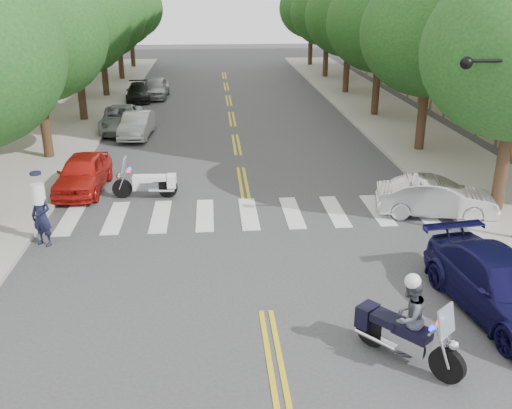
{
  "coord_description": "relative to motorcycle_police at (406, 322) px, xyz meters",
  "views": [
    {
      "loc": [
        -1.2,
        -12.2,
        7.54
      ],
      "look_at": [
        0.07,
        4.02,
        1.3
      ],
      "focal_mm": 40.0,
      "sensor_mm": 36.0,
      "label": 1
    }
  ],
  "objects": [
    {
      "name": "ground",
      "position": [
        -2.75,
        2.16,
        -0.93
      ],
      "size": [
        140.0,
        140.0,
        0.0
      ],
      "primitive_type": "plane",
      "color": "#38383A",
      "rests_on": "ground"
    },
    {
      "name": "sidewalk_left",
      "position": [
        -12.25,
        24.16,
        -0.85
      ],
      "size": [
        5.0,
        60.0,
        0.15
      ],
      "primitive_type": "cube",
      "color": "#9E9991",
      "rests_on": "ground"
    },
    {
      "name": "sidewalk_right",
      "position": [
        6.75,
        24.16,
        -0.85
      ],
      "size": [
        5.0,
        60.0,
        0.15
      ],
      "primitive_type": "cube",
      "color": "#9E9991",
      "rests_on": "ground"
    },
    {
      "name": "tree_l_1",
      "position": [
        -11.55,
        16.16,
        4.63
      ],
      "size": [
        6.4,
        6.4,
        8.45
      ],
      "color": "#382316",
      "rests_on": "ground"
    },
    {
      "name": "tree_l_2",
      "position": [
        -11.55,
        24.16,
        4.63
      ],
      "size": [
        6.4,
        6.4,
        8.45
      ],
      "color": "#382316",
      "rests_on": "ground"
    },
    {
      "name": "tree_l_3",
      "position": [
        -11.55,
        32.16,
        4.63
      ],
      "size": [
        6.4,
        6.4,
        8.45
      ],
      "color": "#382316",
      "rests_on": "ground"
    },
    {
      "name": "tree_l_4",
      "position": [
        -11.55,
        40.16,
        4.63
      ],
      "size": [
        6.4,
        6.4,
        8.45
      ],
      "color": "#382316",
      "rests_on": "ground"
    },
    {
      "name": "tree_l_5",
      "position": [
        -11.55,
        48.16,
        4.63
      ],
      "size": [
        6.4,
        6.4,
        8.45
      ],
      "color": "#382316",
      "rests_on": "ground"
    },
    {
      "name": "tree_r_1",
      "position": [
        6.05,
        16.16,
        4.63
      ],
      "size": [
        6.4,
        6.4,
        8.45
      ],
      "color": "#382316",
      "rests_on": "ground"
    },
    {
      "name": "tree_r_2",
      "position": [
        6.05,
        24.16,
        4.63
      ],
      "size": [
        6.4,
        6.4,
        8.45
      ],
      "color": "#382316",
      "rests_on": "ground"
    },
    {
      "name": "tree_r_3",
      "position": [
        6.05,
        32.16,
        4.63
      ],
      "size": [
        6.4,
        6.4,
        8.45
      ],
      "color": "#382316",
      "rests_on": "ground"
    },
    {
      "name": "tree_r_4",
      "position": [
        6.05,
        40.16,
        4.63
      ],
      "size": [
        6.4,
        6.4,
        8.45
      ],
      "color": "#382316",
      "rests_on": "ground"
    },
    {
      "name": "tree_r_5",
      "position": [
        6.05,
        48.16,
        4.63
      ],
      "size": [
        6.4,
        6.4,
        8.45
      ],
      "color": "#382316",
      "rests_on": "ground"
    },
    {
      "name": "motorcycle_police",
      "position": [
        0.0,
        0.0,
        0.0
      ],
      "size": [
        1.88,
        2.14,
        2.09
      ],
      "rotation": [
        0.0,
        0.0,
        3.84
      ],
      "color": "black",
      "rests_on": "ground"
    },
    {
      "name": "motorcycle_parked",
      "position": [
        -6.35,
        10.66,
        -0.38
      ],
      "size": [
        2.46,
        0.57,
        1.59
      ],
      "rotation": [
        0.0,
        0.0,
        1.54
      ],
      "color": "black",
      "rests_on": "ground"
    },
    {
      "name": "officer_standing",
      "position": [
        -9.25,
        6.59,
        0.03
      ],
      "size": [
        0.83,
        0.72,
        1.91
      ],
      "primitive_type": "imported",
      "rotation": [
        0.0,
        0.0,
        -0.46
      ],
      "color": "#171833",
      "rests_on": "ground"
    },
    {
      "name": "convertible",
      "position": [
        3.74,
        8.01,
        -0.26
      ],
      "size": [
        4.27,
        2.26,
        1.34
      ],
      "primitive_type": "imported",
      "rotation": [
        0.0,
        0.0,
        1.35
      ],
      "color": "silver",
      "rests_on": "ground"
    },
    {
      "name": "sedan_blue",
      "position": [
        2.96,
        1.66,
        -0.2
      ],
      "size": [
        2.7,
        5.28,
        1.47
      ],
      "primitive_type": "imported",
      "rotation": [
        0.0,
        0.0,
        0.13
      ],
      "color": "#100E3C",
      "rests_on": "ground"
    },
    {
      "name": "parked_car_a",
      "position": [
        -9.05,
        11.66,
        -0.21
      ],
      "size": [
        1.86,
        4.28,
        1.43
      ],
      "primitive_type": "imported",
      "rotation": [
        0.0,
        0.0,
        -0.04
      ],
      "color": "red",
      "rests_on": "ground"
    },
    {
      "name": "parked_car_b",
      "position": [
        -7.95,
        20.16,
        -0.27
      ],
      "size": [
        1.66,
        4.06,
        1.31
      ],
      "primitive_type": "imported",
      "rotation": [
        0.0,
        0.0,
        -0.07
      ],
      "color": "#B9B9B9",
      "rests_on": "ground"
    },
    {
      "name": "parked_car_c",
      "position": [
        -8.95,
        21.66,
        -0.26
      ],
      "size": [
        2.52,
        4.95,
        1.34
      ],
      "primitive_type": "imported",
      "rotation": [
        0.0,
        0.0,
        0.06
      ],
      "color": "#929499",
      "rests_on": "ground"
    },
    {
      "name": "parked_car_d",
      "position": [
        -9.05,
        30.66,
        -0.33
      ],
      "size": [
        2.01,
        4.24,
        1.2
      ],
      "primitive_type": "imported",
      "rotation": [
        0.0,
        0.0,
        0.08
      ],
      "color": "black",
      "rests_on": "ground"
    },
    {
      "name": "parked_car_e",
      "position": [
        -7.95,
        31.66,
        -0.21
      ],
      "size": [
        1.88,
        4.3,
        1.44
      ],
      "primitive_type": "imported",
      "rotation": [
        0.0,
        0.0,
        -0.04
      ],
      "color": "#A2A1A7",
      "rests_on": "ground"
    }
  ]
}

